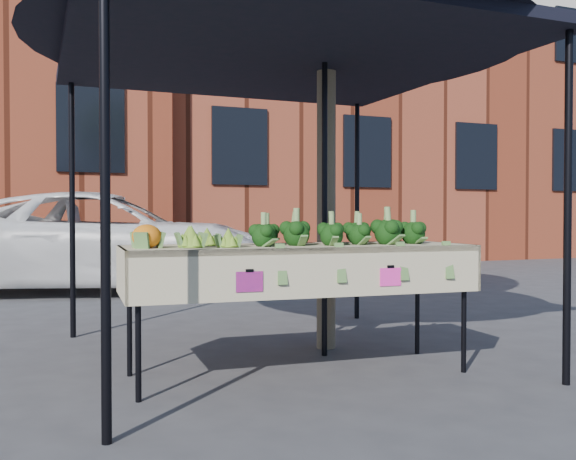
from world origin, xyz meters
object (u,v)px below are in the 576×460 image
object	(u,v)px
table	(299,310)
canopy	(279,181)
street_tree	(326,75)
vehicle	(105,113)

from	to	relation	value
table	canopy	xyz separation A→B (m)	(0.07, 0.55, 0.92)
table	canopy	distance (m)	1.07
street_tree	table	bearing A→B (deg)	-127.20
table	vehicle	xyz separation A→B (m)	(-0.72, 5.65, 2.17)
canopy	vehicle	bearing A→B (deg)	98.80
table	vehicle	distance (m)	6.09
vehicle	street_tree	xyz separation A→B (m)	(1.28, -4.92, -0.35)
canopy	street_tree	size ratio (longest dim) A/B	0.70
table	canopy	bearing A→B (deg)	83.10
street_tree	vehicle	bearing A→B (deg)	104.55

